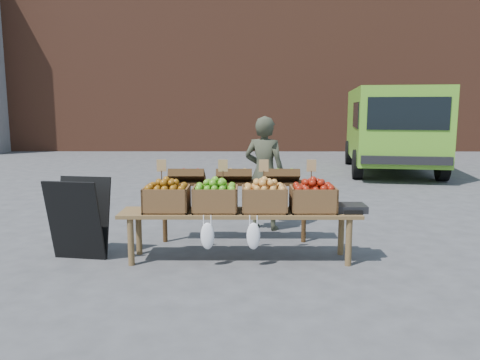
# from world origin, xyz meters

# --- Properties ---
(ground) EXTENTS (80.00, 80.00, 0.00)m
(ground) POSITION_xyz_m (0.00, 0.00, 0.00)
(ground) COLOR #47474A
(brick_building) EXTENTS (24.00, 4.00, 10.00)m
(brick_building) POSITION_xyz_m (0.00, 15.00, 5.00)
(brick_building) COLOR brown
(brick_building) RESTS_ON ground
(delivery_van) EXTENTS (3.05, 5.27, 2.23)m
(delivery_van) POSITION_xyz_m (3.32, 7.09, 1.11)
(delivery_van) COLOR #5FA626
(delivery_van) RESTS_ON ground
(vendor) EXTENTS (0.69, 0.58, 1.62)m
(vendor) POSITION_xyz_m (-0.40, 0.94, 0.81)
(vendor) COLOR #363929
(vendor) RESTS_ON ground
(chalkboard_sign) EXTENTS (0.67, 0.44, 0.95)m
(chalkboard_sign) POSITION_xyz_m (-2.58, -0.42, 0.47)
(chalkboard_sign) COLOR black
(chalkboard_sign) RESTS_ON ground
(back_table) EXTENTS (2.10, 0.44, 1.04)m
(back_table) POSITION_xyz_m (-0.81, 0.26, 0.52)
(back_table) COLOR #3D2713
(back_table) RESTS_ON ground
(display_bench) EXTENTS (2.70, 0.56, 0.57)m
(display_bench) POSITION_xyz_m (-0.74, -0.46, 0.28)
(display_bench) COLOR brown
(display_bench) RESTS_ON ground
(crate_golden_apples) EXTENTS (0.50, 0.40, 0.28)m
(crate_golden_apples) POSITION_xyz_m (-1.56, -0.46, 0.71)
(crate_golden_apples) COLOR #8C570F
(crate_golden_apples) RESTS_ON display_bench
(crate_russet_pears) EXTENTS (0.50, 0.40, 0.28)m
(crate_russet_pears) POSITION_xyz_m (-1.01, -0.46, 0.71)
(crate_russet_pears) COLOR #397B16
(crate_russet_pears) RESTS_ON display_bench
(crate_red_apples) EXTENTS (0.50, 0.40, 0.28)m
(crate_red_apples) POSITION_xyz_m (-0.46, -0.46, 0.71)
(crate_red_apples) COLOR gold
(crate_red_apples) RESTS_ON display_bench
(crate_green_apples) EXTENTS (0.50, 0.40, 0.28)m
(crate_green_apples) POSITION_xyz_m (0.09, -0.46, 0.71)
(crate_green_apples) COLOR maroon
(crate_green_apples) RESTS_ON display_bench
(weighing_scale) EXTENTS (0.34, 0.30, 0.08)m
(weighing_scale) POSITION_xyz_m (0.51, -0.46, 0.61)
(weighing_scale) COLOR black
(weighing_scale) RESTS_ON display_bench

